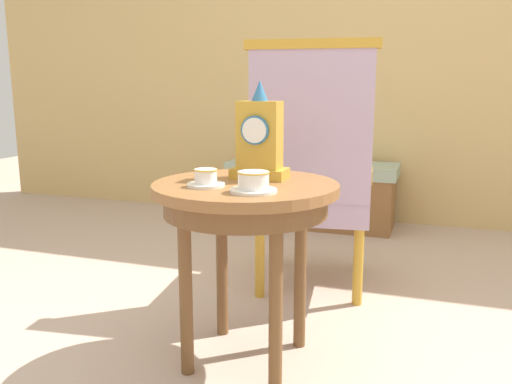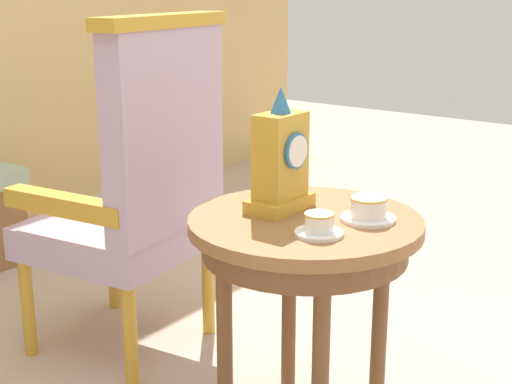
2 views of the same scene
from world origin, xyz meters
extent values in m
plane|color=#BCA38E|center=(0.00, 0.00, 0.00)|extent=(10.00, 10.00, 0.00)
cube|color=tan|center=(0.00, 2.25, 1.40)|extent=(6.00, 0.10, 2.80)
cylinder|color=brown|center=(-0.02, 0.04, 0.62)|extent=(0.62, 0.62, 0.03)
cylinder|color=brown|center=(-0.02, 0.04, 0.56)|extent=(0.55, 0.55, 0.07)
cylinder|color=brown|center=(0.14, 0.20, 0.30)|extent=(0.04, 0.04, 0.60)
cylinder|color=brown|center=(-0.17, 0.20, 0.30)|extent=(0.04, 0.04, 0.60)
cylinder|color=brown|center=(-0.17, -0.11, 0.30)|extent=(0.04, 0.04, 0.60)
cylinder|color=brown|center=(0.14, -0.11, 0.30)|extent=(0.04, 0.04, 0.60)
cylinder|color=white|center=(-0.11, -0.06, 0.64)|extent=(0.12, 0.12, 0.01)
cylinder|color=white|center=(-0.11, -0.06, 0.67)|extent=(0.07, 0.07, 0.05)
torus|color=gold|center=(-0.11, -0.06, 0.69)|extent=(0.08, 0.08, 0.00)
cylinder|color=white|center=(0.06, -0.10, 0.64)|extent=(0.14, 0.14, 0.01)
cylinder|color=white|center=(0.06, -0.10, 0.67)|extent=(0.09, 0.09, 0.05)
torus|color=gold|center=(0.06, -0.10, 0.70)|extent=(0.10, 0.10, 0.00)
cube|color=gold|center=(0.00, 0.14, 0.65)|extent=(0.19, 0.11, 0.04)
cube|color=gold|center=(0.00, 0.14, 0.79)|extent=(0.14, 0.09, 0.23)
cylinder|color=teal|center=(0.00, 0.09, 0.81)|extent=(0.10, 0.01, 0.10)
cylinder|color=white|center=(0.00, 0.08, 0.81)|extent=(0.08, 0.00, 0.08)
cone|color=teal|center=(0.00, 0.14, 0.94)|extent=(0.06, 0.06, 0.07)
cube|color=#B299B7|center=(0.04, 0.84, 0.41)|extent=(0.58, 0.58, 0.11)
cube|color=#B299B7|center=(0.07, 0.62, 0.78)|extent=(0.53, 0.16, 0.64)
cube|color=gold|center=(0.07, 0.62, 1.12)|extent=(0.57, 0.17, 0.04)
cube|color=gold|center=(0.27, 0.87, 0.57)|extent=(0.13, 0.47, 0.06)
cube|color=gold|center=(-0.19, 0.81, 0.57)|extent=(0.13, 0.47, 0.06)
cylinder|color=gold|center=(0.23, 1.09, 0.18)|extent=(0.04, 0.04, 0.35)
cylinder|color=gold|center=(-0.21, 1.03, 0.18)|extent=(0.04, 0.04, 0.35)
cylinder|color=gold|center=(0.28, 0.65, 0.18)|extent=(0.04, 0.04, 0.35)
cylinder|color=gold|center=(-0.15, 0.59, 0.18)|extent=(0.04, 0.04, 0.35)
cube|color=#9EB299|center=(-0.22, 1.95, 0.40)|extent=(1.15, 0.40, 0.08)
cube|color=brown|center=(-0.22, 1.95, 0.18)|extent=(1.11, 0.38, 0.36)
camera|label=1|loc=(0.57, -1.57, 0.94)|focal=36.92mm
camera|label=2|loc=(-1.58, -0.98, 1.23)|focal=52.20mm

